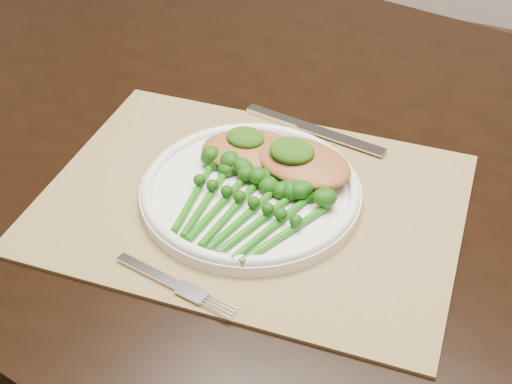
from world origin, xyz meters
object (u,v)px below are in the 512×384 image
at_px(placemat, 252,202).
at_px(broccolini_bundle, 237,214).
at_px(dinner_plate, 251,190).
at_px(dining_table, 307,340).
at_px(chicken_fillet_left, 250,150).

bearing_deg(placemat, broccolini_bundle, -89.17).
relative_size(placemat, dinner_plate, 1.86).
distance_m(dinner_plate, broccolini_bundle, 0.05).
bearing_deg(dining_table, dinner_plate, -99.58).
xyz_separation_m(placemat, broccolini_bundle, (0.00, -0.05, 0.02)).
distance_m(placemat, chicken_fillet_left, 0.07).
relative_size(chicken_fillet_left, broccolini_bundle, 0.66).
bearing_deg(dinner_plate, chicken_fillet_left, 114.68).
relative_size(dining_table, broccolini_bundle, 9.71).
height_order(placemat, broccolini_bundle, broccolini_bundle).
bearing_deg(placemat, dining_table, 68.11).
height_order(dining_table, placemat, placemat).
height_order(placemat, chicken_fillet_left, chicken_fillet_left).
relative_size(placemat, broccolini_bundle, 2.66).
relative_size(dining_table, dinner_plate, 6.79).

